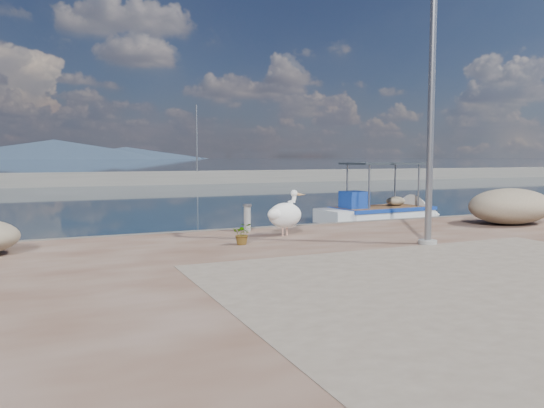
{
  "coord_description": "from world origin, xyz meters",
  "views": [
    {
      "loc": [
        -5.77,
        -9.39,
        2.59
      ],
      "look_at": [
        0.0,
        3.8,
        1.3
      ],
      "focal_mm": 35.0,
      "sensor_mm": 36.0,
      "label": 1
    }
  ],
  "objects_px": {
    "pelican": "(285,214)",
    "lamp_post": "(430,105)",
    "boat_right": "(381,215)",
    "bollard_near": "(247,216)"
  },
  "relations": [
    {
      "from": "bollard_near",
      "to": "boat_right",
      "type": "bearing_deg",
      "value": 28.73
    },
    {
      "from": "boat_right",
      "to": "pelican",
      "type": "relative_size",
      "value": 4.59
    },
    {
      "from": "boat_right",
      "to": "bollard_near",
      "type": "xyz_separation_m",
      "value": [
        -7.38,
        -4.04,
        0.7
      ]
    },
    {
      "from": "boat_right",
      "to": "lamp_post",
      "type": "xyz_separation_m",
      "value": [
        -4.2,
        -7.81,
        3.58
      ]
    },
    {
      "from": "pelican",
      "to": "boat_right",
      "type": "bearing_deg",
      "value": 20.28
    },
    {
      "from": "lamp_post",
      "to": "pelican",
      "type": "bearing_deg",
      "value": 134.58
    },
    {
      "from": "pelican",
      "to": "lamp_post",
      "type": "distance_m",
      "value": 4.54
    },
    {
      "from": "boat_right",
      "to": "pelican",
      "type": "height_order",
      "value": "boat_right"
    },
    {
      "from": "lamp_post",
      "to": "bollard_near",
      "type": "distance_m",
      "value": 5.7
    },
    {
      "from": "boat_right",
      "to": "lamp_post",
      "type": "relative_size",
      "value": 0.83
    }
  ]
}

